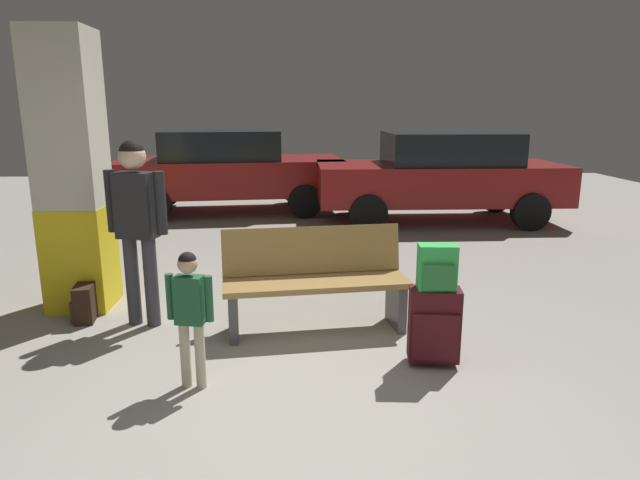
{
  "coord_description": "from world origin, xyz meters",
  "views": [
    {
      "loc": [
        -0.11,
        -3.16,
        1.92
      ],
      "look_at": [
        0.13,
        1.3,
        0.85
      ],
      "focal_mm": 31.17,
      "sensor_mm": 36.0,
      "label": 1
    }
  ],
  "objects_px": {
    "backpack_dark_floor": "(84,304)",
    "backpack_bright": "(437,268)",
    "child": "(190,305)",
    "parked_car_near": "(441,174)",
    "structural_pillar": "(73,175)",
    "parked_car_far": "(228,169)",
    "suitcase": "(434,325)",
    "bench": "(315,281)",
    "adult": "(137,214)"
  },
  "relations": [
    {
      "from": "suitcase",
      "to": "parked_car_far",
      "type": "relative_size",
      "value": 0.14
    },
    {
      "from": "backpack_bright",
      "to": "parked_car_near",
      "type": "bearing_deg",
      "value": 74.67
    },
    {
      "from": "suitcase",
      "to": "backpack_dark_floor",
      "type": "relative_size",
      "value": 1.78
    },
    {
      "from": "backpack_bright",
      "to": "adult",
      "type": "bearing_deg",
      "value": 158.63
    },
    {
      "from": "structural_pillar",
      "to": "parked_car_near",
      "type": "distance_m",
      "value": 6.11
    },
    {
      "from": "structural_pillar",
      "to": "backpack_bright",
      "type": "bearing_deg",
      "value": -25.29
    },
    {
      "from": "bench",
      "to": "parked_car_far",
      "type": "height_order",
      "value": "parked_car_far"
    },
    {
      "from": "child",
      "to": "parked_car_near",
      "type": "xyz_separation_m",
      "value": [
        3.26,
        5.7,
        0.2
      ]
    },
    {
      "from": "structural_pillar",
      "to": "suitcase",
      "type": "distance_m",
      "value": 3.59
    },
    {
      "from": "structural_pillar",
      "to": "backpack_dark_floor",
      "type": "relative_size",
      "value": 7.71
    },
    {
      "from": "suitcase",
      "to": "backpack_bright",
      "type": "relative_size",
      "value": 1.78
    },
    {
      "from": "structural_pillar",
      "to": "suitcase",
      "type": "xyz_separation_m",
      "value": [
        3.12,
        -1.47,
        -0.98
      ]
    },
    {
      "from": "backpack_dark_floor",
      "to": "backpack_bright",
      "type": "bearing_deg",
      "value": -19.46
    },
    {
      "from": "parked_car_near",
      "to": "structural_pillar",
      "type": "bearing_deg",
      "value": -139.27
    },
    {
      "from": "structural_pillar",
      "to": "parked_car_far",
      "type": "bearing_deg",
      "value": 79.94
    },
    {
      "from": "structural_pillar",
      "to": "parked_car_near",
      "type": "bearing_deg",
      "value": 40.73
    },
    {
      "from": "backpack_bright",
      "to": "backpack_dark_floor",
      "type": "relative_size",
      "value": 1.0
    },
    {
      "from": "parked_car_far",
      "to": "child",
      "type": "bearing_deg",
      "value": -86.15
    },
    {
      "from": "backpack_bright",
      "to": "backpack_dark_floor",
      "type": "bearing_deg",
      "value": 160.54
    },
    {
      "from": "backpack_dark_floor",
      "to": "parked_car_far",
      "type": "xyz_separation_m",
      "value": [
        0.75,
        5.48,
        0.64
      ]
    },
    {
      "from": "suitcase",
      "to": "structural_pillar",
      "type": "bearing_deg",
      "value": 154.71
    },
    {
      "from": "adult",
      "to": "bench",
      "type": "bearing_deg",
      "value": -6.27
    },
    {
      "from": "adult",
      "to": "parked_car_far",
      "type": "xyz_separation_m",
      "value": [
        0.18,
        5.59,
        -0.22
      ]
    },
    {
      "from": "structural_pillar",
      "to": "child",
      "type": "xyz_separation_m",
      "value": [
        1.35,
        -1.73,
        -0.7
      ]
    },
    {
      "from": "bench",
      "to": "child",
      "type": "bearing_deg",
      "value": -131.37
    },
    {
      "from": "structural_pillar",
      "to": "parked_car_near",
      "type": "height_order",
      "value": "structural_pillar"
    },
    {
      "from": "suitcase",
      "to": "adult",
      "type": "xyz_separation_m",
      "value": [
        -2.41,
        0.94,
        0.7
      ]
    },
    {
      "from": "child",
      "to": "suitcase",
      "type": "bearing_deg",
      "value": 8.11
    },
    {
      "from": "suitcase",
      "to": "child",
      "type": "distance_m",
      "value": 1.81
    },
    {
      "from": "suitcase",
      "to": "parked_car_far",
      "type": "bearing_deg",
      "value": 108.8
    },
    {
      "from": "bench",
      "to": "suitcase",
      "type": "distance_m",
      "value": 1.17
    },
    {
      "from": "bench",
      "to": "backpack_bright",
      "type": "distance_m",
      "value": 1.21
    },
    {
      "from": "structural_pillar",
      "to": "adult",
      "type": "relative_size",
      "value": 1.59
    },
    {
      "from": "parked_car_near",
      "to": "parked_car_far",
      "type": "distance_m",
      "value": 3.87
    },
    {
      "from": "structural_pillar",
      "to": "parked_car_far",
      "type": "distance_m",
      "value": 5.16
    },
    {
      "from": "backpack_bright",
      "to": "child",
      "type": "distance_m",
      "value": 1.79
    },
    {
      "from": "bench",
      "to": "backpack_dark_floor",
      "type": "bearing_deg",
      "value": 172.49
    },
    {
      "from": "child",
      "to": "adult",
      "type": "height_order",
      "value": "adult"
    },
    {
      "from": "suitcase",
      "to": "bench",
      "type": "bearing_deg",
      "value": 138.24
    },
    {
      "from": "parked_car_far",
      "to": "adult",
      "type": "bearing_deg",
      "value": -91.88
    },
    {
      "from": "backpack_dark_floor",
      "to": "parked_car_near",
      "type": "distance_m",
      "value": 6.3
    },
    {
      "from": "structural_pillar",
      "to": "child",
      "type": "bearing_deg",
      "value": -51.88
    },
    {
      "from": "backpack_dark_floor",
      "to": "parked_car_far",
      "type": "height_order",
      "value": "parked_car_far"
    },
    {
      "from": "suitcase",
      "to": "parked_car_near",
      "type": "relative_size",
      "value": 0.15
    },
    {
      "from": "adult",
      "to": "backpack_dark_floor",
      "type": "xyz_separation_m",
      "value": [
        -0.57,
        0.11,
        -0.85
      ]
    },
    {
      "from": "suitcase",
      "to": "child",
      "type": "xyz_separation_m",
      "value": [
        -1.77,
        -0.25,
        0.28
      ]
    },
    {
      "from": "backpack_bright",
      "to": "child",
      "type": "relative_size",
      "value": 0.35
    },
    {
      "from": "structural_pillar",
      "to": "backpack_dark_floor",
      "type": "bearing_deg",
      "value": -70.99
    },
    {
      "from": "child",
      "to": "adult",
      "type": "distance_m",
      "value": 1.42
    },
    {
      "from": "child",
      "to": "parked_car_near",
      "type": "distance_m",
      "value": 6.57
    }
  ]
}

